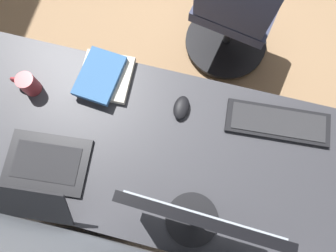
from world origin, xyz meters
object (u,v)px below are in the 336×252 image
Objects in this scene: drawer_pedestal at (119,160)px; mouse_main at (181,108)px; keyboard_main at (278,123)px; book_stack_near at (103,76)px; monitor_primary at (198,220)px; coffee_mug at (28,84)px; laptop_leftmost at (38,178)px; office_chair at (234,13)px.

mouse_main is (-0.26, -0.22, 0.40)m from drawer_pedestal.
keyboard_main is 0.75m from book_stack_near.
monitor_primary is 0.87m from coffee_mug.
laptop_leftmost is 3.47× the size of mouse_main.
office_chair is at bearing -134.78° from coffee_mug.
mouse_main is (0.14, -0.42, -0.22)m from monitor_primary.
office_chair is at bearing -126.62° from book_stack_near.
coffee_mug is at bearing -24.51° from monitor_primary.
book_stack_near is at bearing -1.45° from keyboard_main.
office_chair reaches higher than mouse_main.
mouse_main is at bearing -137.71° from laptop_leftmost.
book_stack_near is at bearing -43.66° from monitor_primary.
coffee_mug is 0.12× the size of office_chair.
laptop_leftmost is at bearing -0.21° from monitor_primary.
monitor_primary is at bearing 179.79° from laptop_leftmost.
drawer_pedestal is 1.03m from office_chair.
laptop_leftmost is at bearing 42.29° from mouse_main.
monitor_primary is 1.25m from office_chair.
mouse_main is 0.11× the size of office_chair.
office_chair reaches higher than drawer_pedestal.
coffee_mug is 1.15m from office_chair.
drawer_pedestal is 0.76m from monitor_primary.
mouse_main reaches higher than keyboard_main.
monitor_primary is 0.56m from keyboard_main.
monitor_primary reaches higher than keyboard_main.
laptop_leftmost is at bearing 77.54° from book_stack_near.
drawer_pedestal is at bearing 66.65° from office_chair.
office_chair is at bearing -117.84° from laptop_leftmost.
coffee_mug is at bearing 45.22° from office_chair.
coffee_mug is (1.03, 0.10, 0.04)m from keyboard_main.
drawer_pedestal is 0.72× the size of office_chair.
coffee_mug reaches higher than drawer_pedestal.
laptop_leftmost is at bearing 117.00° from coffee_mug.
laptop_leftmost is (0.60, -0.00, -0.18)m from monitor_primary.
coffee_mug is (0.63, 0.06, 0.03)m from mouse_main.
keyboard_main is at bearing -158.69° from drawer_pedestal.
laptop_leftmost reaches higher than drawer_pedestal.
drawer_pedestal is 0.81m from keyboard_main.
book_stack_near is (0.75, -0.02, 0.01)m from keyboard_main.
drawer_pedestal is 0.53m from mouse_main.
drawer_pedestal is at bearing 107.88° from book_stack_near.
monitor_primary reaches higher than mouse_main.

